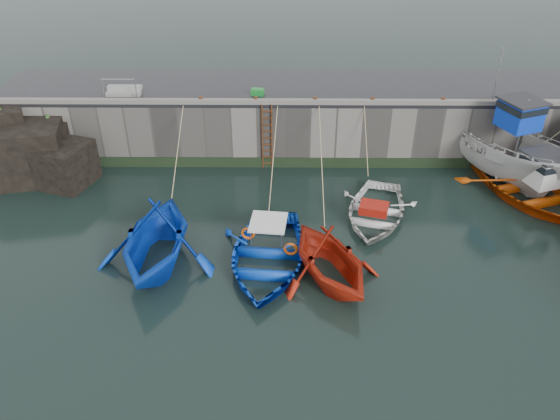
{
  "coord_description": "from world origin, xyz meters",
  "views": [
    {
      "loc": [
        -1.19,
        -13.28,
        12.5
      ],
      "look_at": [
        -1.35,
        4.26,
        1.2
      ],
      "focal_mm": 35.0,
      "sensor_mm": 36.0,
      "label": 1
    }
  ],
  "objects_px": {
    "boat_near_blacktrim": "(328,278)",
    "fish_crate": "(258,92)",
    "boat_far_white": "(501,150)",
    "bollard_d": "(372,100)",
    "boat_far_orange": "(528,187)",
    "boat_near_navy": "(375,216)",
    "bollard_b": "(256,100)",
    "boat_near_blue": "(267,263)",
    "ladder": "(267,137)",
    "bollard_e": "(443,100)",
    "bollard_c": "(315,100)",
    "bollard_a": "(201,100)",
    "boat_near_white": "(159,262)"
  },
  "relations": [
    {
      "from": "boat_near_blacktrim",
      "to": "bollard_d",
      "type": "distance_m",
      "value": 9.51
    },
    {
      "from": "boat_far_white",
      "to": "ladder",
      "type": "bearing_deg",
      "value": 155.04
    },
    {
      "from": "boat_near_blacktrim",
      "to": "boat_far_white",
      "type": "xyz_separation_m",
      "value": [
        8.39,
        7.71,
        1.24
      ]
    },
    {
      "from": "bollard_c",
      "to": "bollard_e",
      "type": "height_order",
      "value": "same"
    },
    {
      "from": "bollard_d",
      "to": "bollard_e",
      "type": "bearing_deg",
      "value": 0.0
    },
    {
      "from": "ladder",
      "to": "bollard_d",
      "type": "relative_size",
      "value": 11.43
    },
    {
      "from": "boat_near_blue",
      "to": "fish_crate",
      "type": "height_order",
      "value": "fish_crate"
    },
    {
      "from": "boat_near_white",
      "to": "bollard_b",
      "type": "height_order",
      "value": "bollard_b"
    },
    {
      "from": "boat_near_blue",
      "to": "bollard_d",
      "type": "height_order",
      "value": "bollard_d"
    },
    {
      "from": "boat_near_navy",
      "to": "bollard_e",
      "type": "bearing_deg",
      "value": 69.43
    },
    {
      "from": "ladder",
      "to": "bollard_a",
      "type": "xyz_separation_m",
      "value": [
        -3.0,
        0.34,
        1.71
      ]
    },
    {
      "from": "bollard_c",
      "to": "boat_near_blue",
      "type": "bearing_deg",
      "value": -104.61
    },
    {
      "from": "boat_near_blacktrim",
      "to": "boat_far_orange",
      "type": "bearing_deg",
      "value": 7.81
    },
    {
      "from": "boat_near_blacktrim",
      "to": "boat_near_white",
      "type": "bearing_deg",
      "value": 147.32
    },
    {
      "from": "ladder",
      "to": "bollard_e",
      "type": "xyz_separation_m",
      "value": [
        8.0,
        0.34,
        1.71
      ]
    },
    {
      "from": "boat_near_white",
      "to": "boat_near_blacktrim",
      "type": "xyz_separation_m",
      "value": [
        6.18,
        -0.89,
        0.0
      ]
    },
    {
      "from": "boat_near_blacktrim",
      "to": "boat_far_white",
      "type": "relative_size",
      "value": 0.55
    },
    {
      "from": "bollard_b",
      "to": "boat_far_orange",
      "type": "bearing_deg",
      "value": -13.15
    },
    {
      "from": "bollard_b",
      "to": "bollard_a",
      "type": "bearing_deg",
      "value": 180.0
    },
    {
      "from": "ladder",
      "to": "bollard_a",
      "type": "relative_size",
      "value": 11.43
    },
    {
      "from": "boat_far_white",
      "to": "fish_crate",
      "type": "distance_m",
      "value": 11.58
    },
    {
      "from": "boat_near_navy",
      "to": "boat_far_orange",
      "type": "height_order",
      "value": "boat_far_orange"
    },
    {
      "from": "boat_near_navy",
      "to": "fish_crate",
      "type": "height_order",
      "value": "fish_crate"
    },
    {
      "from": "bollard_b",
      "to": "bollard_e",
      "type": "distance_m",
      "value": 8.5
    },
    {
      "from": "fish_crate",
      "to": "bollard_e",
      "type": "relative_size",
      "value": 2.05
    },
    {
      "from": "boat_near_white",
      "to": "boat_near_blue",
      "type": "distance_m",
      "value": 3.98
    },
    {
      "from": "boat_near_blue",
      "to": "boat_near_blacktrim",
      "type": "xyz_separation_m",
      "value": [
        2.2,
        -0.87,
        0.0
      ]
    },
    {
      "from": "ladder",
      "to": "boat_near_white",
      "type": "relative_size",
      "value": 0.6
    },
    {
      "from": "fish_crate",
      "to": "bollard_e",
      "type": "height_order",
      "value": "fish_crate"
    },
    {
      "from": "bollard_d",
      "to": "boat_far_white",
      "type": "bearing_deg",
      "value": -8.26
    },
    {
      "from": "boat_near_blue",
      "to": "bollard_d",
      "type": "relative_size",
      "value": 20.37
    },
    {
      "from": "boat_near_blacktrim",
      "to": "fish_crate",
      "type": "bearing_deg",
      "value": 82.05
    },
    {
      "from": "fish_crate",
      "to": "bollard_d",
      "type": "distance_m",
      "value": 5.35
    },
    {
      "from": "boat_near_navy",
      "to": "bollard_e",
      "type": "xyz_separation_m",
      "value": [
        3.41,
        4.56,
        3.3
      ]
    },
    {
      "from": "bollard_b",
      "to": "bollard_d",
      "type": "relative_size",
      "value": 1.0
    },
    {
      "from": "bollard_b",
      "to": "bollard_d",
      "type": "bearing_deg",
      "value": 0.0
    },
    {
      "from": "bollard_e",
      "to": "boat_near_blue",
      "type": "bearing_deg",
      "value": -135.35
    },
    {
      "from": "boat_near_blue",
      "to": "bollard_a",
      "type": "bearing_deg",
      "value": 118.32
    },
    {
      "from": "boat_near_blue",
      "to": "fish_crate",
      "type": "xyz_separation_m",
      "value": [
        -0.65,
        8.71,
        3.31
      ]
    },
    {
      "from": "boat_near_blue",
      "to": "bollard_e",
      "type": "xyz_separation_m",
      "value": [
        7.81,
        7.71,
        3.3
      ]
    },
    {
      "from": "boat_near_blue",
      "to": "boat_near_navy",
      "type": "height_order",
      "value": "boat_near_blue"
    },
    {
      "from": "bollard_c",
      "to": "fish_crate",
      "type": "bearing_deg",
      "value": 159.45
    },
    {
      "from": "bollard_b",
      "to": "bollard_d",
      "type": "distance_m",
      "value": 5.3
    },
    {
      "from": "boat_near_navy",
      "to": "fish_crate",
      "type": "distance_m",
      "value": 8.21
    },
    {
      "from": "boat_near_blacktrim",
      "to": "boat_far_orange",
      "type": "relative_size",
      "value": 0.59
    },
    {
      "from": "boat_far_orange",
      "to": "bollard_b",
      "type": "height_order",
      "value": "boat_far_orange"
    },
    {
      "from": "boat_far_white",
      "to": "boat_near_blacktrim",
      "type": "bearing_deg",
      "value": -159.55
    },
    {
      "from": "ladder",
      "to": "boat_near_navy",
      "type": "distance_m",
      "value": 6.44
    },
    {
      "from": "boat_far_white",
      "to": "bollard_c",
      "type": "xyz_separation_m",
      "value": [
        -8.58,
        0.87,
        2.06
      ]
    },
    {
      "from": "boat_near_navy",
      "to": "bollard_b",
      "type": "relative_size",
      "value": 17.35
    }
  ]
}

